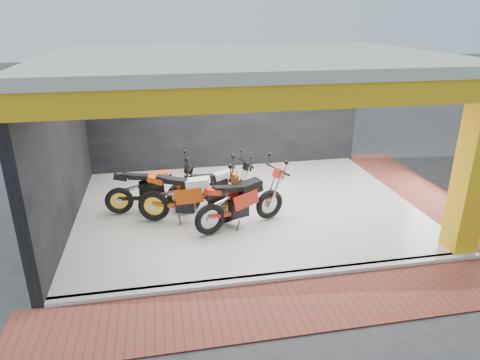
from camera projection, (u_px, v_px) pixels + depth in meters
name	position (u px, v px, depth m)	size (l,w,h in m)	color
ground	(267.00, 251.00, 8.66)	(80.00, 80.00, 0.00)	#2D2D30
showroom_floor	(247.00, 208.00, 10.47)	(8.00, 6.00, 0.10)	white
showroom_ceiling	(248.00, 58.00, 9.19)	(8.40, 6.40, 0.20)	beige
back_wall	(226.00, 112.00, 12.69)	(8.20, 0.20, 3.50)	black
left_wall	(60.00, 151.00, 9.13)	(0.20, 6.20, 3.50)	black
corner_column	(473.00, 170.00, 8.00)	(0.50, 0.50, 3.50)	gold
header_beam_front	(288.00, 96.00, 6.55)	(8.40, 0.30, 0.40)	gold
header_beam_right	(415.00, 68.00, 10.00)	(0.30, 6.40, 0.40)	gold
floor_kerb	(281.00, 277.00, 7.71)	(8.00, 0.20, 0.10)	white
paver_front	(294.00, 305.00, 7.01)	(9.00, 1.40, 0.03)	brown
paver_right	(424.00, 194.00, 11.33)	(1.40, 7.00, 0.03)	brown
moto_hero	(223.00, 194.00, 9.29)	(2.40, 0.89, 1.47)	#D54808
moto_row_a	(240.00, 180.00, 10.35)	(2.03, 0.75, 1.24)	black
moto_row_b	(270.00, 191.00, 9.52)	(2.31, 0.86, 1.41)	red
moto_row_c	(180.00, 183.00, 10.03)	(2.17, 0.80, 1.33)	black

